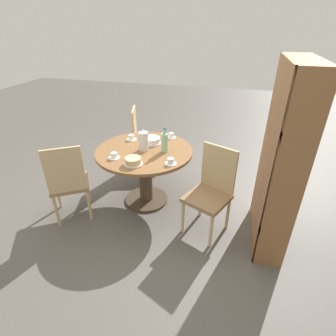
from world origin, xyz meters
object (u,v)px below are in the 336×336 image
at_px(cake_second, 133,161).
at_px(cup_d, 171,162).
at_px(water_bottle, 165,142).
at_px(coffee_pot, 144,141).
at_px(cup_a, 131,138).
at_px(chair_b, 211,190).
at_px(chair_a, 68,181).
at_px(cake_main, 152,140).
at_px(bookshelf, 278,164).
at_px(cup_b, 114,156).
at_px(cup_c, 171,136).
at_px(chair_c, 143,138).

bearing_deg(cake_second, cup_d, 106.12).
height_order(water_bottle, cup_d, water_bottle).
xyz_separation_m(coffee_pot, cup_a, (-0.25, -0.26, -0.09)).
bearing_deg(chair_b, chair_a, -147.24).
distance_m(chair_b, cup_a, 1.27).
height_order(coffee_pot, cake_main, coffee_pot).
relative_size(chair_a, cup_a, 7.56).
relative_size(bookshelf, water_bottle, 6.23).
xyz_separation_m(cup_a, cup_b, (0.54, 0.01, 0.00)).
bearing_deg(chair_b, cup_d, -161.02).
xyz_separation_m(bookshelf, cup_c, (-0.72, -1.24, -0.13)).
height_order(cake_main, cup_b, cake_main).
height_order(chair_a, chair_b, same).
bearing_deg(chair_a, coffee_pot, -176.04).
bearing_deg(bookshelf, water_bottle, 76.28).
bearing_deg(water_bottle, chair_b, 61.74).
bearing_deg(cake_main, cup_d, 37.94).
bearing_deg(coffee_pot, cup_b, -41.64).
bearing_deg(water_bottle, cake_main, -130.48).
bearing_deg(cup_b, bookshelf, 90.51).
relative_size(chair_b, cup_a, 7.56).
bearing_deg(cup_a, cake_second, 23.15).
xyz_separation_m(cup_a, cup_c, (-0.20, 0.48, 0.00)).
height_order(coffee_pot, cup_b, coffee_pot).
bearing_deg(chair_c, cup_b, 167.16).
xyz_separation_m(water_bottle, cake_main, (-0.19, -0.22, -0.08)).
xyz_separation_m(chair_c, cake_second, (1.23, 0.33, 0.27)).
distance_m(cake_main, cake_second, 0.58).
xyz_separation_m(chair_b, chair_c, (-1.16, -1.17, 0.00)).
height_order(chair_c, coffee_pot, coffee_pot).
distance_m(cake_second, cup_c, 0.85).
bearing_deg(cup_b, water_bottle, 121.65).
bearing_deg(cup_d, chair_c, -147.28).
distance_m(water_bottle, cup_d, 0.33).
relative_size(bookshelf, cup_c, 14.26).
bearing_deg(coffee_pot, chair_c, -159.39).
distance_m(chair_a, cake_second, 0.80).
bearing_deg(cup_d, coffee_pot, -123.21).
distance_m(cup_a, cup_c, 0.52).
bearing_deg(chair_a, chair_c, -138.61).
distance_m(chair_a, chair_c, 1.45).
bearing_deg(cup_d, water_bottle, -152.67).
bearing_deg(chair_b, cup_b, -156.43).
bearing_deg(water_bottle, chair_a, -60.23).
xyz_separation_m(chair_b, cup_c, (-0.75, -0.63, 0.26)).
xyz_separation_m(chair_c, cup_b, (1.14, 0.07, 0.26)).
bearing_deg(cup_a, bookshelf, 73.08).
xyz_separation_m(water_bottle, cup_d, (0.28, 0.15, -0.09)).
relative_size(coffee_pot, cup_b, 2.04).
distance_m(chair_c, cake_second, 1.30).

